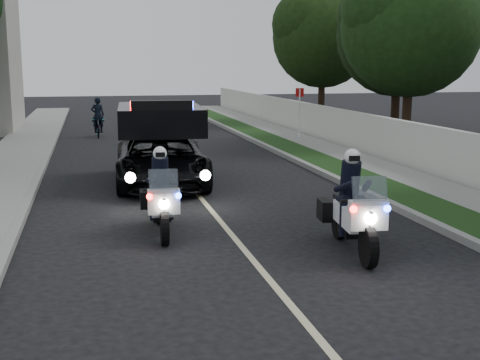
% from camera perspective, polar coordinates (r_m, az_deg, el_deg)
% --- Properties ---
extents(ground, '(120.00, 120.00, 0.00)m').
position_cam_1_polar(ground, '(8.71, 5.39, -11.98)').
color(ground, black).
rests_on(ground, ground).
extents(curb_right, '(0.20, 60.00, 0.15)m').
position_cam_1_polar(curb_right, '(19.13, 7.60, 0.51)').
color(curb_right, gray).
rests_on(curb_right, ground).
extents(grass_verge, '(1.20, 60.00, 0.16)m').
position_cam_1_polar(grass_verge, '(19.39, 9.53, 0.59)').
color(grass_verge, '#193814').
rests_on(grass_verge, ground).
extents(sidewalk_right, '(1.40, 60.00, 0.16)m').
position_cam_1_polar(sidewalk_right, '(19.92, 12.99, 0.73)').
color(sidewalk_right, gray).
rests_on(sidewalk_right, ground).
extents(property_wall, '(0.22, 60.00, 1.50)m').
position_cam_1_polar(property_wall, '(20.28, 15.61, 2.70)').
color(property_wall, beige).
rests_on(property_wall, ground).
extents(curb_left, '(0.20, 60.00, 0.15)m').
position_cam_1_polar(curb_left, '(17.99, -17.67, -0.52)').
color(curb_left, gray).
rests_on(curb_left, ground).
extents(lane_marking, '(0.12, 50.00, 0.01)m').
position_cam_1_polar(lane_marking, '(18.12, -4.63, -0.21)').
color(lane_marking, '#BFB78C').
rests_on(lane_marking, ground).
extents(police_moto_left, '(0.80, 2.04, 1.71)m').
position_cam_1_polar(police_moto_left, '(12.81, -6.89, -4.68)').
color(police_moto_left, silver).
rests_on(police_moto_left, ground).
extents(police_moto_right, '(0.99, 2.22, 1.83)m').
position_cam_1_polar(police_moto_right, '(11.69, 9.83, -6.23)').
color(police_moto_right, silver).
rests_on(police_moto_right, ground).
extents(police_suv, '(2.71, 5.32, 2.52)m').
position_cam_1_polar(police_suv, '(17.93, -6.92, -0.38)').
color(police_suv, black).
rests_on(police_suv, ground).
extents(bicycle, '(0.59, 1.61, 0.84)m').
position_cam_1_polar(bicycle, '(29.96, -12.37, 3.73)').
color(bicycle, black).
rests_on(bicycle, ground).
extents(cyclist, '(0.58, 0.40, 1.58)m').
position_cam_1_polar(cyclist, '(29.96, -12.37, 3.73)').
color(cyclist, black).
rests_on(cyclist, ground).
extents(sign_post, '(0.37, 0.37, 2.34)m').
position_cam_1_polar(sign_post, '(27.52, 5.22, 3.36)').
color(sign_post, '#B40C10').
rests_on(sign_post, ground).
extents(tree_right_c, '(5.86, 5.86, 8.69)m').
position_cam_1_polar(tree_right_c, '(28.91, 13.41, 3.46)').
color(tree_right_c, black).
rests_on(tree_right_c, ground).
extents(tree_right_d, '(7.03, 7.03, 9.09)m').
position_cam_1_polar(tree_right_d, '(26.71, 14.37, 2.87)').
color(tree_right_d, '#1C3B13').
rests_on(tree_right_d, ground).
extents(tree_right_e, '(6.40, 6.40, 9.04)m').
position_cam_1_polar(tree_right_e, '(36.11, 7.14, 4.96)').
color(tree_right_e, '#1B3310').
rests_on(tree_right_e, ground).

